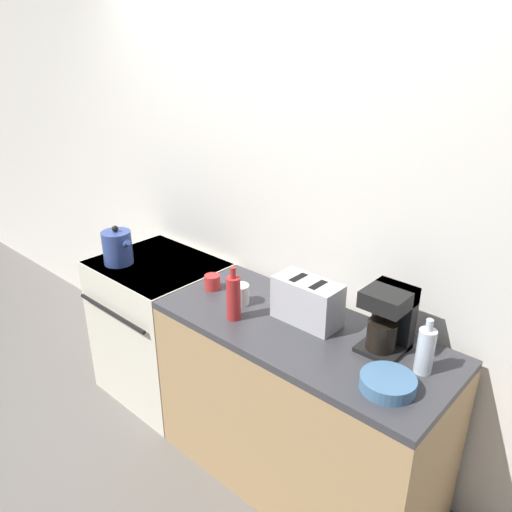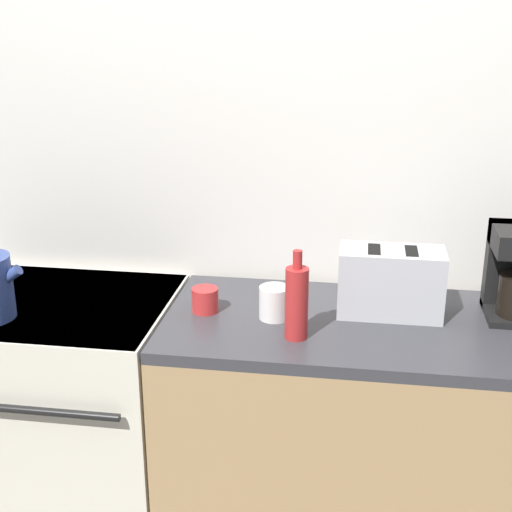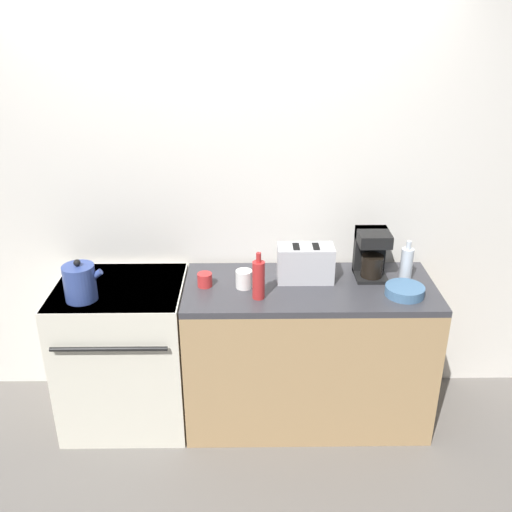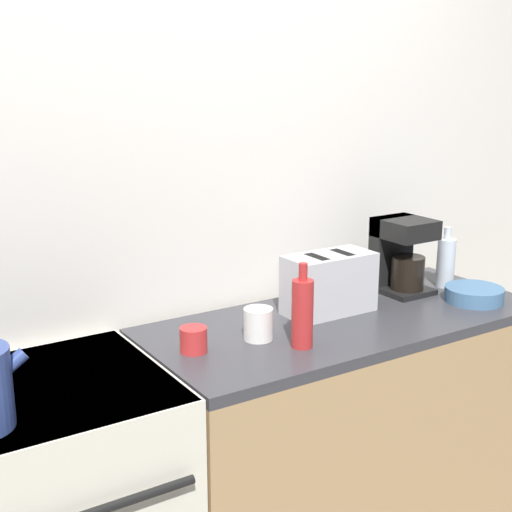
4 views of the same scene
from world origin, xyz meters
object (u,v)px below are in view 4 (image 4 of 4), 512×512
(bottle_clear, at_px, (446,262))
(bottle_red, at_px, (302,312))
(toaster, at_px, (329,283))
(cup_white, at_px, (258,324))
(coffee_maker, at_px, (400,253))
(bowl, at_px, (474,294))
(cup_red, at_px, (194,340))

(bottle_clear, bearing_deg, bottle_red, -166.02)
(toaster, height_order, cup_white, toaster)
(coffee_maker, height_order, bowl, coffee_maker)
(coffee_maker, xyz_separation_m, cup_red, (-0.94, -0.12, -0.11))
(cup_white, xyz_separation_m, cup_red, (-0.22, 0.02, -0.01))
(toaster, bearing_deg, cup_white, -166.00)
(toaster, bearing_deg, bottle_red, -141.88)
(toaster, distance_m, cup_red, 0.57)
(toaster, bearing_deg, bowl, -19.99)
(toaster, xyz_separation_m, cup_red, (-0.56, -0.07, -0.07))
(coffee_maker, height_order, bottle_red, coffee_maker)
(coffee_maker, xyz_separation_m, bottle_clear, (0.19, -0.05, -0.05))
(bottle_red, bearing_deg, coffee_maker, 22.09)
(toaster, relative_size, coffee_maker, 1.11)
(coffee_maker, relative_size, cup_white, 2.80)
(cup_red, bearing_deg, toaster, 6.96)
(cup_white, relative_size, bowl, 0.48)
(bowl, bearing_deg, bottle_clear, 75.22)
(cup_white, xyz_separation_m, bowl, (0.86, -0.10, -0.02))
(coffee_maker, bearing_deg, cup_red, -172.66)
(toaster, height_order, bottle_clear, bottle_clear)
(coffee_maker, distance_m, bottle_red, 0.70)
(bottle_clear, xyz_separation_m, cup_red, (-1.13, -0.07, -0.06))
(coffee_maker, relative_size, bowl, 1.34)
(bottle_clear, height_order, cup_white, bottle_clear)
(bottle_red, relative_size, cup_red, 3.21)
(bottle_red, relative_size, bowl, 1.25)
(coffee_maker, xyz_separation_m, bottle_red, (-0.64, -0.26, -0.04))
(bottle_red, bearing_deg, bowl, 1.44)
(bottle_clear, bearing_deg, cup_red, -176.57)
(toaster, relative_size, bottle_red, 1.19)
(bottle_red, height_order, bottle_clear, bottle_red)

